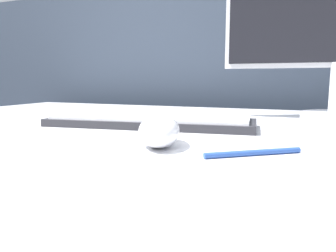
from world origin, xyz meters
TOP-DOWN VIEW (x-y plane):
  - partition_panel at (0.00, 0.67)m, footprint 5.00×0.03m
  - computer_mouse_near at (0.07, -0.16)m, footprint 0.10×0.13m
  - keyboard at (-0.04, 0.03)m, footprint 0.46×0.19m
  - pen at (0.21, -0.17)m, footprint 0.12×0.09m

SIDE VIEW (x-z plane):
  - partition_panel at x=0.00m, z-range 0.00..1.18m
  - pen at x=0.21m, z-range 0.70..0.71m
  - keyboard at x=-0.04m, z-range 0.70..0.72m
  - computer_mouse_near at x=0.07m, z-range 0.70..0.75m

